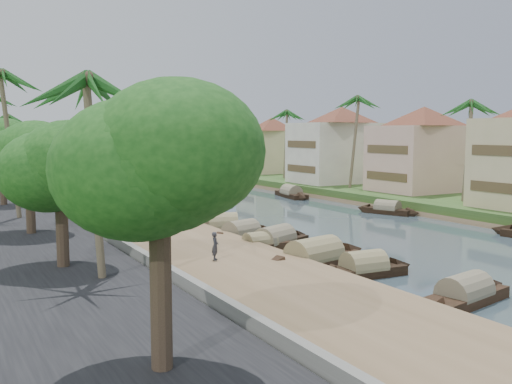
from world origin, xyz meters
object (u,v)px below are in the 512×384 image
bridge (115,166)px  sampan_0 (465,296)px  sampan_1 (364,269)px  person_near (215,246)px

bridge → sampan_0: (-8.11, -88.28, -1.31)m
sampan_0 → sampan_1: size_ratio=1.13×
bridge → person_near: (-15.77, -77.43, -0.12)m
sampan_0 → bridge: bearing=73.7°
bridge → sampan_1: bearing=-96.1°
bridge → person_near: bearing=-101.5°
sampan_0 → sampan_1: sampan_1 is taller
sampan_0 → person_near: 13.34m
sampan_1 → person_near: bearing=151.4°
bridge → sampan_0: size_ratio=3.65×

